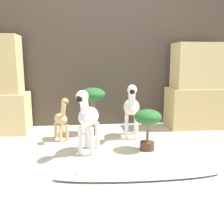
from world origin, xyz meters
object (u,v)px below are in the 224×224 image
zebra_left (87,116)px  potted_palm_back (148,121)px  giraffe_figurine (61,118)px  potted_palm_front (93,99)px  surfboard (138,175)px  zebra_right (132,106)px

zebra_left → potted_palm_back: bearing=2.0°
zebra_left → giraffe_figurine: size_ratio=1.27×
potted_palm_front → surfboard: bearing=-77.1°
potted_palm_front → potted_palm_back: size_ratio=1.37×
potted_palm_front → potted_palm_back: potted_palm_front is taller
zebra_right → giraffe_figurine: bearing=-179.5°
potted_palm_front → potted_palm_back: (0.54, -0.67, -0.14)m
potted_palm_back → surfboard: (-0.24, -0.64, -0.29)m
potted_palm_back → surfboard: size_ratio=0.32×
zebra_right → surfboard: zebra_right is taller
zebra_right → zebra_left: same height
potted_palm_back → surfboard: potted_palm_back is taller
giraffe_figurine → zebra_right: bearing=0.5°
potted_palm_front → surfboard: (0.30, -1.31, -0.42)m
giraffe_figurine → surfboard: size_ratio=0.38×
giraffe_figurine → zebra_left: bearing=-58.3°
giraffe_figurine → surfboard: giraffe_figurine is taller
zebra_right → potted_palm_back: (0.08, -0.46, -0.08)m
giraffe_figurine → potted_palm_front: 0.47m
zebra_left → potted_palm_back: (0.62, 0.02, -0.08)m
giraffe_figurine → potted_palm_front: potted_palm_front is taller
zebra_right → potted_palm_back: bearing=-79.7°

